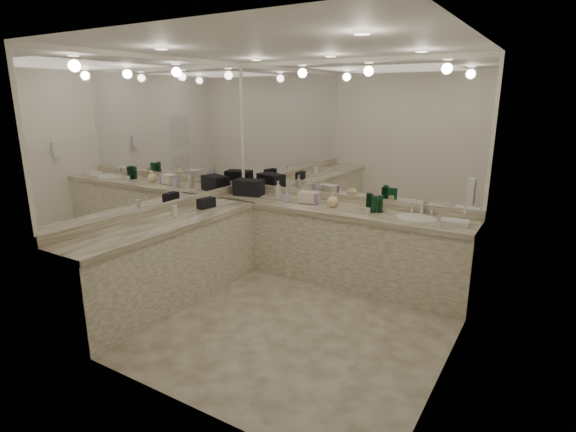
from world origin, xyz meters
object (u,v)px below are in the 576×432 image
Objects in this scene: sink at (416,219)px; soap_bottle_b at (287,196)px; cream_cosmetic_case at (309,198)px; wall_phone at (471,192)px; hand_towel at (455,222)px; soap_bottle_a at (278,190)px; black_toiletry_bag at (249,187)px; soap_bottle_c at (333,199)px.

soap_bottle_b is at bearing -176.95° from sink.
wall_phone is at bearing -26.29° from cream_cosmetic_case.
sink is 0.91m from wall_phone.
soap_bottle_a is (-2.19, 0.04, 0.09)m from hand_towel.
sink is 1.83× the size of wall_phone.
wall_phone reaches higher than black_toiletry_bag.
cream_cosmetic_case is 1.28× the size of soap_bottle_c.
soap_bottle_c is at bearing -0.82° from black_toiletry_bag.
wall_phone is at bearing -10.70° from soap_bottle_b.
soap_bottle_b is (0.20, -0.11, -0.03)m from soap_bottle_a.
soap_bottle_b is (-2.20, 0.42, -0.37)m from wall_phone.
black_toiletry_bag reaches higher than cream_cosmetic_case.
black_toiletry_bag is at bearing 179.48° from sink.
hand_towel is 1.41m from soap_bottle_c.
black_toiletry_bag reaches higher than sink.
hand_towel is (0.40, -0.01, 0.03)m from sink.
hand_towel is at bearing -12.45° from cream_cosmetic_case.
cream_cosmetic_case is 1.42× the size of soap_bottle_b.
soap_bottle_a is 1.28× the size of soap_bottle_c.
soap_bottle_b is at bearing -29.71° from soap_bottle_a.
cream_cosmetic_case is (-1.94, 0.52, -0.38)m from wall_phone.
hand_towel is 2.19m from soap_bottle_a.
sink is 1.01m from soap_bottle_c.
sink is at bearing 3.05° from soap_bottle_b.
wall_phone is at bearing -17.38° from soap_bottle_c.
hand_towel is at bearing -2.08° from sink.
hand_towel is at bearing -0.76° from black_toiletry_bag.
soap_bottle_c is at bearing -1.78° from soap_bottle_a.
black_toiletry_bag is 0.91m from cream_cosmetic_case.
sink is at bearing -0.52° from black_toiletry_bag.
cream_cosmetic_case is 0.27m from soap_bottle_b.
sink is at bearing -0.86° from soap_bottle_a.
black_toiletry_bag is 0.46m from soap_bottle_a.
soap_bottle_c is (0.79, -0.02, -0.03)m from soap_bottle_a.
hand_towel is 1.16× the size of soap_bottle_a.
wall_phone is 1.32× the size of soap_bottle_c.
soap_bottle_a is (0.46, 0.01, 0.01)m from black_toiletry_bag.
hand_towel is (-0.20, 0.49, -0.43)m from wall_phone.
black_toiletry_bag is 2.05× the size of soap_bottle_c.
sink is at bearing -12.16° from cream_cosmetic_case.
cream_cosmetic_case is 0.87× the size of hand_towel.
soap_bottle_c is (-1.40, 0.02, 0.07)m from hand_towel.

